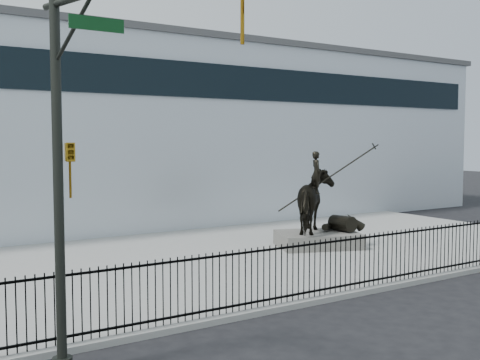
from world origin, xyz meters
TOP-DOWN VIEW (x-y plane):
  - ground at (0.00, 0.00)m, footprint 120.00×120.00m
  - plaza at (0.00, 7.00)m, footprint 30.00×12.00m
  - building at (0.00, 20.00)m, footprint 44.00×14.00m
  - picket_fence at (0.00, 1.25)m, footprint 22.10×0.10m
  - statue_plinth at (4.38, 6.54)m, footprint 3.56×3.01m
  - equestrian_statue at (4.44, 6.52)m, footprint 3.64×2.96m
  - traffic_signal_left at (-6.75, -0.62)m, footprint 1.52×4.84m

SIDE VIEW (x-z plane):
  - ground at x=0.00m, z-range 0.00..0.00m
  - plaza at x=0.00m, z-range 0.00..0.15m
  - statue_plinth at x=4.38m, z-range 0.15..0.72m
  - picket_fence at x=0.00m, z-range 0.15..1.65m
  - equestrian_statue at x=4.44m, z-range 0.26..3.54m
  - traffic_signal_left at x=-6.75m, z-range 0.53..7.53m
  - building at x=0.00m, z-range 0.00..9.00m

